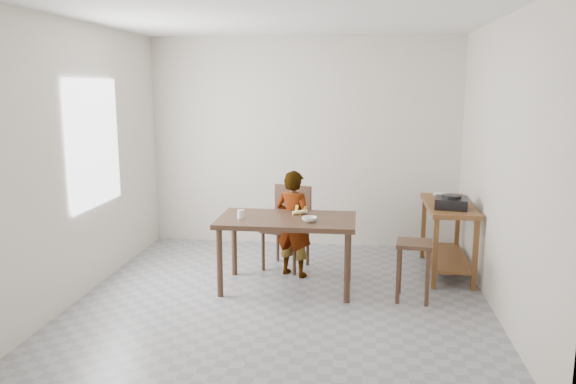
# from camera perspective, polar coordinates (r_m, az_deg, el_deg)

# --- Properties ---
(floor) EXTENTS (4.00, 4.00, 0.04)m
(floor) POSITION_cam_1_polar(r_m,az_deg,el_deg) (5.69, -0.51, -10.91)
(floor) COLOR gray
(floor) RESTS_ON ground
(ceiling) EXTENTS (4.00, 4.00, 0.04)m
(ceiling) POSITION_cam_1_polar(r_m,az_deg,el_deg) (5.32, -0.56, 17.67)
(ceiling) COLOR white
(ceiling) RESTS_ON wall_back
(wall_back) EXTENTS (4.00, 0.04, 2.70)m
(wall_back) POSITION_cam_1_polar(r_m,az_deg,el_deg) (7.33, 1.59, 5.03)
(wall_back) COLOR beige
(wall_back) RESTS_ON ground
(wall_front) EXTENTS (4.00, 0.04, 2.70)m
(wall_front) POSITION_cam_1_polar(r_m,az_deg,el_deg) (3.37, -5.14, -1.75)
(wall_front) COLOR beige
(wall_front) RESTS_ON ground
(wall_left) EXTENTS (0.04, 4.00, 2.70)m
(wall_left) POSITION_cam_1_polar(r_m,az_deg,el_deg) (5.95, -20.22, 3.05)
(wall_left) COLOR beige
(wall_left) RESTS_ON ground
(wall_right) EXTENTS (0.04, 4.00, 2.70)m
(wall_right) POSITION_cam_1_polar(r_m,az_deg,el_deg) (5.45, 21.04, 2.35)
(wall_right) COLOR beige
(wall_right) RESTS_ON ground
(window_pane) EXTENTS (0.02, 1.10, 1.30)m
(window_pane) POSITION_cam_1_polar(r_m,az_deg,el_deg) (6.09, -19.04, 4.71)
(window_pane) COLOR white
(window_pane) RESTS_ON wall_left
(dining_table) EXTENTS (1.40, 0.80, 0.75)m
(dining_table) POSITION_cam_1_polar(r_m,az_deg,el_deg) (5.84, -0.12, -6.22)
(dining_table) COLOR #40291C
(dining_table) RESTS_ON floor
(prep_counter) EXTENTS (0.50, 1.20, 0.80)m
(prep_counter) POSITION_cam_1_polar(r_m,az_deg,el_deg) (6.54, 15.86, -4.55)
(prep_counter) COLOR brown
(prep_counter) RESTS_ON floor
(child) EXTENTS (0.51, 0.43, 1.18)m
(child) POSITION_cam_1_polar(r_m,az_deg,el_deg) (6.16, 0.58, -3.23)
(child) COLOR white
(child) RESTS_ON floor
(dining_chair) EXTENTS (0.57, 0.57, 0.94)m
(dining_chair) POSITION_cam_1_polar(r_m,az_deg,el_deg) (6.45, -0.23, -3.71)
(dining_chair) COLOR #40291C
(dining_chair) RESTS_ON floor
(stool) EXTENTS (0.37, 0.37, 0.59)m
(stool) POSITION_cam_1_polar(r_m,az_deg,el_deg) (5.68, 12.61, -7.83)
(stool) COLOR #40291C
(stool) RESTS_ON floor
(glass_tumbler) EXTENTS (0.07, 0.07, 0.09)m
(glass_tumbler) POSITION_cam_1_polar(r_m,az_deg,el_deg) (5.73, -4.82, -2.26)
(glass_tumbler) COLOR white
(glass_tumbler) RESTS_ON dining_table
(small_bowl) EXTENTS (0.17, 0.17, 0.05)m
(small_bowl) POSITION_cam_1_polar(r_m,az_deg,el_deg) (5.58, 2.18, -2.78)
(small_bowl) COLOR white
(small_bowl) RESTS_ON dining_table
(banana) EXTENTS (0.21, 0.18, 0.06)m
(banana) POSITION_cam_1_polar(r_m,az_deg,el_deg) (5.88, 1.22, -1.99)
(banana) COLOR #F5CA5E
(banana) RESTS_ON dining_table
(serving_bowl) EXTENTS (0.26, 0.26, 0.05)m
(serving_bowl) POSITION_cam_1_polar(r_m,az_deg,el_deg) (6.71, 15.35, -0.39)
(serving_bowl) COLOR white
(serving_bowl) RESTS_ON prep_counter
(gas_burner) EXTENTS (0.38, 0.38, 0.11)m
(gas_burner) POSITION_cam_1_polar(r_m,az_deg,el_deg) (6.20, 16.24, -1.07)
(gas_burner) COLOR black
(gas_burner) RESTS_ON prep_counter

